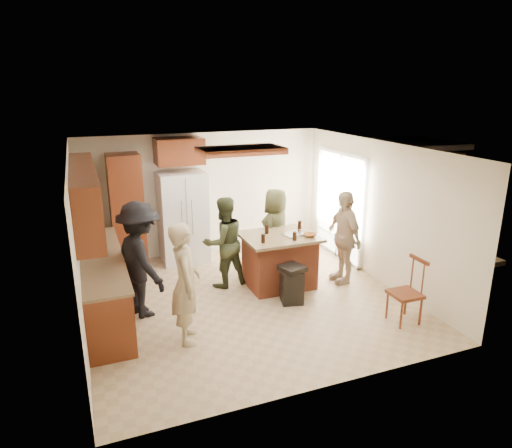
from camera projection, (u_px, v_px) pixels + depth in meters
name	position (u px, v px, depth m)	size (l,w,h in m)	color
room_shell	(402.00, 202.00, 10.31)	(8.00, 5.20, 5.00)	tan
person_front_left	(186.00, 283.00, 6.13)	(0.62, 0.46, 1.71)	tan
person_behind_left	(224.00, 242.00, 7.88)	(0.78, 0.48, 1.60)	#333A21
person_behind_right	(276.00, 231.00, 8.53)	(0.78, 0.51, 1.59)	#3D3F25
person_side_right	(344.00, 237.00, 8.05)	(0.98, 0.50, 1.67)	tan
person_counter	(141.00, 260.00, 6.84)	(1.16, 0.54, 1.79)	black
left_cabinetry	(97.00, 255.00, 6.87)	(0.64, 3.00, 2.30)	maroon
back_wall_units	(140.00, 196.00, 8.67)	(1.80, 0.60, 2.45)	maroon
refrigerator	(183.00, 217.00, 9.01)	(0.90, 0.76, 1.80)	white
kitchen_island	(279.00, 260.00, 7.97)	(1.28, 1.03, 0.93)	#9B4228
island_items	(294.00, 234.00, 7.80)	(1.02, 0.62, 0.15)	silver
trash_bin	(292.00, 284.00, 7.39)	(0.44, 0.44, 0.63)	black
spindle_chair	(406.00, 294.00, 6.74)	(0.43, 0.43, 0.99)	maroon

